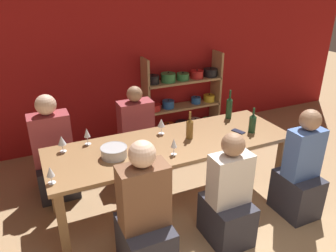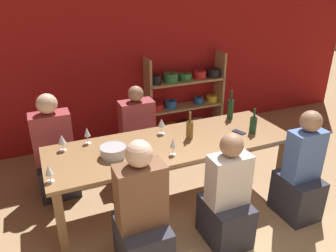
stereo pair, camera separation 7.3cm
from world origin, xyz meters
The scene contains 19 objects.
wall_back_red centered at (0.00, 3.83, 1.35)m, with size 8.80×0.06×2.70m.
shelf_unit centered at (1.04, 3.63, 0.54)m, with size 1.31×0.30×1.30m.
dining_table centered at (0.05, 1.96, 0.68)m, with size 2.64×0.88×0.77m.
mixing_bowl centered at (-0.60, 1.91, 0.83)m, with size 0.26×0.26×0.11m.
wine_bottle_green centered at (0.98, 1.81, 0.88)m, with size 0.08×0.08×0.29m.
wine_bottle_dark centered at (0.99, 2.28, 0.91)m, with size 0.08×0.08×0.36m.
wine_bottle_amber centered at (0.27, 1.97, 0.89)m, with size 0.08×0.08×0.31m.
wine_glass_white_a centered at (-1.04, 2.24, 0.89)m, with size 0.08×0.08×0.17m.
wine_glass_white_b centered at (-0.05, 1.71, 0.89)m, with size 0.06×0.06×0.18m.
wine_glass_white_c centered at (-0.78, 2.30, 0.89)m, with size 0.07×0.07×0.18m.
wine_glass_white_d centered at (1.11, 1.96, 0.89)m, with size 0.07×0.07×0.17m.
wine_glass_red_a centered at (-1.22, 1.70, 0.88)m, with size 0.07×0.07×0.16m.
wine_glass_white_e centered at (0.03, 2.21, 0.90)m, with size 0.08×0.08×0.18m.
cell_phone centered at (0.85, 1.88, 0.77)m, with size 0.11×0.16×0.01m.
person_near_a centered at (0.28, 1.21, 0.42)m, with size 0.38×0.48×1.15m.
person_far_a centered at (-1.11, 2.73, 0.45)m, with size 0.44×0.55×1.23m.
person_near_b centered at (-0.57, 1.20, 0.46)m, with size 0.41×0.51×1.26m.
person_far_b centered at (-0.08, 2.77, 0.43)m, with size 0.43×0.54×1.18m.
person_near_c centered at (1.20, 1.23, 0.46)m, with size 0.36×0.46×1.21m.
Camera 2 is at (-1.23, -0.89, 2.36)m, focal length 35.00 mm.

